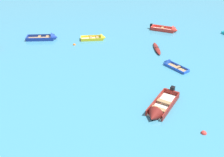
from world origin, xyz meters
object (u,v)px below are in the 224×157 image
at_px(kayak_maroon_near_left, 157,48).
at_px(mooring_buoy_midfield, 204,133).
at_px(rowboat_yellow_midfield_left, 98,38).
at_px(rowboat_red_center, 169,30).
at_px(rowboat_deep_blue_midfield_right, 49,38).
at_px(rowboat_blue_back_row_center, 170,64).
at_px(rowboat_maroon_far_back, 158,110).
at_px(mooring_buoy_outer_edge, 74,45).

relative_size(kayak_maroon_near_left, mooring_buoy_midfield, 8.34).
xyz_separation_m(rowboat_yellow_midfield_left, rowboat_red_center, (8.91, 5.34, 0.04)).
bearing_deg(rowboat_red_center, rowboat_yellow_midfield_left, -149.04).
xyz_separation_m(rowboat_deep_blue_midfield_right, rowboat_red_center, (15.37, 6.91, 0.01)).
relative_size(rowboat_red_center, mooring_buoy_midfield, 9.48).
relative_size(rowboat_blue_back_row_center, rowboat_maroon_far_back, 0.63).
height_order(rowboat_yellow_midfield_left, mooring_buoy_outer_edge, rowboat_yellow_midfield_left).
bearing_deg(mooring_buoy_outer_edge, rowboat_red_center, 34.80).
relative_size(rowboat_maroon_far_back, mooring_buoy_midfield, 11.37).
bearing_deg(mooring_buoy_outer_edge, rowboat_deep_blue_midfield_right, 166.19).
distance_m(kayak_maroon_near_left, rowboat_red_center, 6.94).
xyz_separation_m(rowboat_maroon_far_back, rowboat_red_center, (-0.42, 19.52, -0.03)).
distance_m(kayak_maroon_near_left, mooring_buoy_outer_edge, 10.41).
relative_size(rowboat_blue_back_row_center, mooring_buoy_midfield, 7.14).
xyz_separation_m(rowboat_maroon_far_back, mooring_buoy_outer_edge, (-11.78, 11.63, -0.24)).
bearing_deg(rowboat_yellow_midfield_left, mooring_buoy_midfield, -51.02).
relative_size(rowboat_yellow_midfield_left, rowboat_deep_blue_midfield_right, 0.81).
bearing_deg(rowboat_maroon_far_back, rowboat_deep_blue_midfield_right, 141.39).
bearing_deg(mooring_buoy_midfield, rowboat_maroon_far_back, 153.92).
bearing_deg(rowboat_maroon_far_back, rowboat_red_center, 91.23).
distance_m(rowboat_deep_blue_midfield_right, mooring_buoy_midfield, 24.09).
bearing_deg(rowboat_blue_back_row_center, rowboat_deep_blue_midfield_right, 166.90).
relative_size(rowboat_blue_back_row_center, kayak_maroon_near_left, 0.86).
bearing_deg(mooring_buoy_midfield, rowboat_yellow_midfield_left, 128.98).
xyz_separation_m(rowboat_red_center, mooring_buoy_outer_edge, (-11.36, -7.90, -0.21)).
distance_m(rowboat_blue_back_row_center, rowboat_maroon_far_back, 8.85).
xyz_separation_m(rowboat_deep_blue_midfield_right, mooring_buoy_outer_edge, (4.01, -0.98, -0.20)).
distance_m(rowboat_yellow_midfield_left, mooring_buoy_outer_edge, 3.55).
bearing_deg(rowboat_deep_blue_midfield_right, rowboat_red_center, 24.22).
xyz_separation_m(rowboat_deep_blue_midfield_right, kayak_maroon_near_left, (14.36, 0.05, -0.04)).
relative_size(rowboat_maroon_far_back, rowboat_red_center, 1.20).
bearing_deg(mooring_buoy_midfield, rowboat_deep_blue_midfield_right, 143.43).
bearing_deg(rowboat_red_center, rowboat_blue_back_row_center, -85.59).
bearing_deg(rowboat_red_center, rowboat_maroon_far_back, -88.77).
bearing_deg(rowboat_maroon_far_back, kayak_maroon_near_left, 96.44).
distance_m(rowboat_deep_blue_midfield_right, rowboat_red_center, 16.85).
distance_m(rowboat_maroon_far_back, kayak_maroon_near_left, 12.74).
height_order(rowboat_blue_back_row_center, mooring_buoy_outer_edge, rowboat_blue_back_row_center).
bearing_deg(rowboat_deep_blue_midfield_right, mooring_buoy_midfield, -36.57).
distance_m(rowboat_maroon_far_back, mooring_buoy_midfield, 3.97).
height_order(rowboat_blue_back_row_center, rowboat_maroon_far_back, rowboat_maroon_far_back).
xyz_separation_m(rowboat_yellow_midfield_left, rowboat_deep_blue_midfield_right, (-6.46, -1.57, 0.03)).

